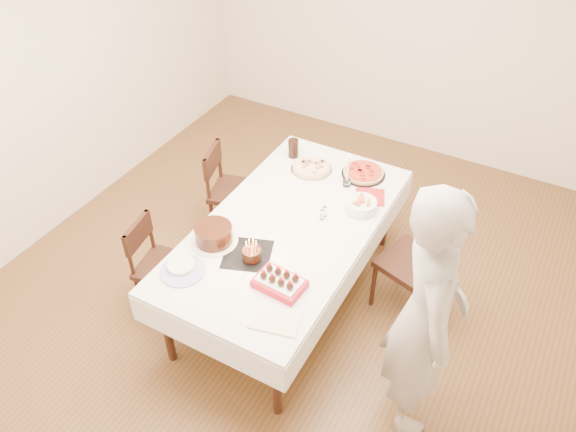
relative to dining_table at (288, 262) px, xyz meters
The scene contains 22 objects.
floor 0.39m from the dining_table, 109.52° to the left, with size 5.00×5.00×0.00m, color #53381C.
wall_back 2.78m from the dining_table, 90.80° to the left, with size 4.50×0.04×2.70m, color beige.
wall_left 2.49m from the dining_table, behind, with size 0.04×5.00×2.70m, color beige.
dining_table is the anchor object (origin of this frame).
chair_right_savory 0.93m from the dining_table, 22.64° to the left, with size 0.47×0.47×0.91m, color #331911, non-canonical shape.
chair_left_savory 0.94m from the dining_table, 148.56° to the left, with size 0.43×0.43×0.85m, color #331911, non-canonical shape.
chair_left_dessert 0.94m from the dining_table, 146.30° to the right, with size 0.41×0.41×0.80m, color #331911, non-canonical shape.
person 1.37m from the dining_table, 22.20° to the right, with size 0.67×0.44×1.83m, color beige.
pizza_white 0.81m from the dining_table, 103.27° to the left, with size 0.34×0.34×0.04m, color beige.
pizza_pepperoni 0.96m from the dining_table, 74.41° to the left, with size 0.35×0.35×0.04m, color red.
red_placemat 0.81m from the dining_table, 56.53° to the left, with size 0.22×0.22×0.01m, color #B21E1E.
pasta_bowl 0.71m from the dining_table, 46.59° to the left, with size 0.23×0.23×0.07m, color white.
taper_candle 0.85m from the dining_table, 74.80° to the left, with size 0.06×0.06×0.30m, color white.
shaker_pair 0.49m from the dining_table, 43.82° to the left, with size 0.08×0.08×0.09m, color white, non-canonical shape.
cola_glass 1.00m from the dining_table, 116.05° to the left, with size 0.09×0.09×0.16m, color black.
layer_cake 0.70m from the dining_table, 132.37° to the right, with size 0.33×0.33×0.13m, color #32170C.
cake_board 0.56m from the dining_table, 103.18° to the right, with size 0.32×0.32×0.01m, color black.
birthday_cake 0.62m from the dining_table, 95.96° to the right, with size 0.13×0.13×0.14m, color #341A0E.
strawberry_box 0.73m from the dining_table, 66.21° to the right, with size 0.32×0.21×0.08m, color #B41425, non-canonical shape.
box_lid 0.96m from the dining_table, 66.10° to the right, with size 0.30×0.20×0.02m, color beige.
plate_stack 0.92m from the dining_table, 119.70° to the right, with size 0.18×0.18×0.04m, color white.
china_plate 0.92m from the dining_table, 117.14° to the right, with size 0.30×0.30×0.01m, color white.
Camera 1 is at (1.52, -2.78, 3.43)m, focal length 35.00 mm.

